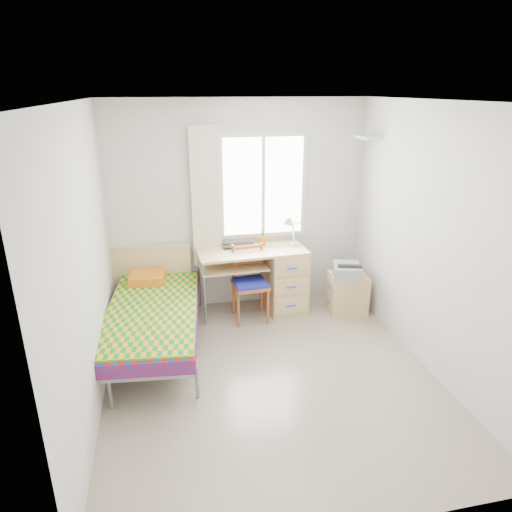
{
  "coord_description": "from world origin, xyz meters",
  "views": [
    {
      "loc": [
        -0.94,
        -3.73,
        2.7
      ],
      "look_at": [
        -0.04,
        0.55,
        1.08
      ],
      "focal_mm": 32.0,
      "sensor_mm": 36.0,
      "label": 1
    }
  ],
  "objects": [
    {
      "name": "floor",
      "position": [
        0.0,
        0.0,
        0.0
      ],
      "size": [
        3.5,
        3.5,
        0.0
      ],
      "primitive_type": "plane",
      "color": "#BCAD93",
      "rests_on": "ground"
    },
    {
      "name": "ceiling",
      "position": [
        0.0,
        0.0,
        2.6
      ],
      "size": [
        3.5,
        3.5,
        0.0
      ],
      "primitive_type": "plane",
      "rotation": [
        3.14,
        0.0,
        0.0
      ],
      "color": "white",
      "rests_on": "wall_back"
    },
    {
      "name": "wall_back",
      "position": [
        0.0,
        1.75,
        1.3
      ],
      "size": [
        3.2,
        0.0,
        3.2
      ],
      "primitive_type": "plane",
      "rotation": [
        1.57,
        0.0,
        0.0
      ],
      "color": "silver",
      "rests_on": "ground"
    },
    {
      "name": "wall_left",
      "position": [
        -1.6,
        0.0,
        1.3
      ],
      "size": [
        0.0,
        3.5,
        3.5
      ],
      "primitive_type": "plane",
      "rotation": [
        1.57,
        0.0,
        1.57
      ],
      "color": "silver",
      "rests_on": "ground"
    },
    {
      "name": "wall_right",
      "position": [
        1.6,
        0.0,
        1.3
      ],
      "size": [
        0.0,
        3.5,
        3.5
      ],
      "primitive_type": "plane",
      "rotation": [
        1.57,
        0.0,
        -1.57
      ],
      "color": "silver",
      "rests_on": "ground"
    },
    {
      "name": "window",
      "position": [
        0.3,
        1.73,
        1.55
      ],
      "size": [
        1.1,
        0.04,
        1.3
      ],
      "color": "white",
      "rests_on": "wall_back"
    },
    {
      "name": "curtain",
      "position": [
        -0.42,
        1.68,
        1.45
      ],
      "size": [
        0.35,
        0.05,
        1.7
      ],
      "primitive_type": "cube",
      "color": "white",
      "rests_on": "wall_back"
    },
    {
      "name": "floating_shelf",
      "position": [
        1.49,
        1.4,
        2.15
      ],
      "size": [
        0.2,
        0.32,
        0.03
      ],
      "primitive_type": "cube",
      "color": "white",
      "rests_on": "wall_right"
    },
    {
      "name": "bed",
      "position": [
        -1.13,
        0.8,
        0.43
      ],
      "size": [
        1.15,
        2.13,
        0.88
      ],
      "rotation": [
        0.0,
        0.0,
        -0.1
      ],
      "color": "gray",
      "rests_on": "floor"
    },
    {
      "name": "desk",
      "position": [
        0.46,
        1.45,
        0.45
      ],
      "size": [
        1.36,
        0.67,
        0.83
      ],
      "rotation": [
        0.0,
        0.0,
        0.05
      ],
      "color": "tan",
      "rests_on": "floor"
    },
    {
      "name": "chair",
      "position": [
        0.04,
        1.28,
        0.52
      ],
      "size": [
        0.43,
        0.43,
        0.93
      ],
      "rotation": [
        0.0,
        0.0,
        0.07
      ],
      "color": "#953C1C",
      "rests_on": "floor"
    },
    {
      "name": "cabinet",
      "position": [
        1.28,
        1.19,
        0.25
      ],
      "size": [
        0.5,
        0.45,
        0.5
      ],
      "rotation": [
        0.0,
        0.0,
        -0.08
      ],
      "color": "tan",
      "rests_on": "floor"
    },
    {
      "name": "printer",
      "position": [
        1.24,
        1.15,
        0.58
      ],
      "size": [
        0.42,
        0.45,
        0.16
      ],
      "rotation": [
        0.0,
        0.0,
        -0.31
      ],
      "color": "#94969B",
      "rests_on": "cabinet"
    },
    {
      "name": "laptop",
      "position": [
        -0.05,
        1.52,
        0.85
      ],
      "size": [
        0.41,
        0.27,
        0.03
      ],
      "primitive_type": "imported",
      "rotation": [
        0.0,
        0.0,
        0.04
      ],
      "color": "black",
      "rests_on": "desk"
    },
    {
      "name": "pen_cup",
      "position": [
        0.26,
        1.59,
        0.89
      ],
      "size": [
        0.1,
        0.1,
        0.11
      ],
      "primitive_type": "cylinder",
      "rotation": [
        0.0,
        0.0,
        0.11
      ],
      "color": "orange",
      "rests_on": "desk"
    },
    {
      "name": "task_lamp",
      "position": [
        0.58,
        1.38,
        1.09
      ],
      "size": [
        0.23,
        0.32,
        0.41
      ],
      "rotation": [
        0.0,
        0.0,
        -0.2
      ],
      "color": "white",
      "rests_on": "desk"
    },
    {
      "name": "book",
      "position": [
        -0.08,
        1.45,
        0.59
      ],
      "size": [
        0.23,
        0.28,
        0.02
      ],
      "primitive_type": "imported",
      "rotation": [
        0.0,
        0.0,
        0.22
      ],
      "color": "gray",
      "rests_on": "desk"
    }
  ]
}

